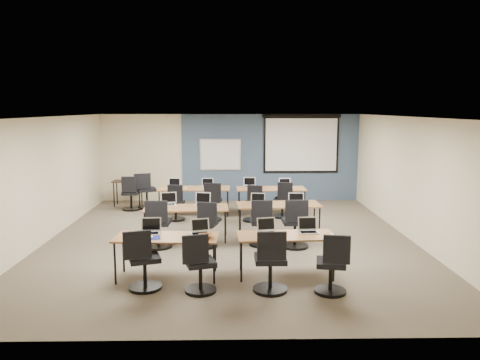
{
  "coord_description": "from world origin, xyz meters",
  "views": [
    {
      "loc": [
        0.04,
        -10.02,
        2.89
      ],
      "look_at": [
        0.23,
        0.4,
        1.28
      ],
      "focal_mm": 35.0,
      "sensor_mm": 36.0,
      "label": 1
    }
  ],
  "objects_px": {
    "task_chair_2": "(271,266)",
    "laptop_2": "(266,229)",
    "laptop_8": "(174,185)",
    "task_chair_10": "(253,206)",
    "training_table_back_left": "(194,189)",
    "spare_chair_b": "(131,196)",
    "training_table_mid_left": "(186,209)",
    "task_chair_0": "(143,265)",
    "laptop_3": "(308,229)",
    "laptop_10": "(250,184)",
    "training_table_mid_right": "(279,206)",
    "training_table_back_right": "(271,190)",
    "laptop_0": "(150,230)",
    "task_chair_5": "(206,228)",
    "task_chair_6": "(262,227)",
    "laptop_11": "(285,185)",
    "task_chair_9": "(212,205)",
    "laptop_1": "(200,230)",
    "task_chair_4": "(158,228)",
    "task_chair_7": "(295,227)",
    "task_chair_1": "(199,268)",
    "laptop_4": "(168,202)",
    "training_table_front_left": "(167,239)",
    "projector_screen": "(301,141)",
    "spare_chair_a": "(146,194)",
    "laptop_5": "(203,202)",
    "whiteboard": "(220,155)",
    "task_chair_3": "(332,269)",
    "utility_table": "(128,184)",
    "laptop_9": "(208,185)",
    "laptop_6": "(258,202)",
    "laptop_7": "(297,202)",
    "task_chair_11": "(283,203)"
  },
  "relations": [
    {
      "from": "training_table_back_left",
      "to": "task_chair_11",
      "type": "height_order",
      "value": "task_chair_11"
    },
    {
      "from": "laptop_5",
      "to": "laptop_7",
      "type": "relative_size",
      "value": 1.0
    },
    {
      "from": "laptop_0",
      "to": "task_chair_2",
      "type": "height_order",
      "value": "task_chair_2"
    },
    {
      "from": "laptop_10",
      "to": "task_chair_10",
      "type": "distance_m",
      "value": 1.11
    },
    {
      "from": "training_table_front_left",
      "to": "training_table_mid_right",
      "type": "xyz_separation_m",
      "value": [
        2.18,
        2.67,
        0.0
      ]
    },
    {
      "from": "task_chair_1",
      "to": "laptop_8",
      "type": "distance_m",
      "value": 5.78
    },
    {
      "from": "training_table_mid_left",
      "to": "task_chair_0",
      "type": "bearing_deg",
      "value": -100.37
    },
    {
      "from": "whiteboard",
      "to": "laptop_0",
      "type": "xyz_separation_m",
      "value": [
        -1.08,
        -6.51,
        -0.66
      ]
    },
    {
      "from": "laptop_2",
      "to": "utility_table",
      "type": "xyz_separation_m",
      "value": [
        -3.7,
        5.85,
        -0.14
      ]
    },
    {
      "from": "laptop_6",
      "to": "task_chair_10",
      "type": "height_order",
      "value": "laptop_6"
    },
    {
      "from": "training_table_front_left",
      "to": "projector_screen",
      "type": "bearing_deg",
      "value": 67.04
    },
    {
      "from": "laptop_8",
      "to": "task_chair_10",
      "type": "height_order",
      "value": "laptop_8"
    },
    {
      "from": "projector_screen",
      "to": "task_chair_3",
      "type": "height_order",
      "value": "projector_screen"
    },
    {
      "from": "laptop_1",
      "to": "task_chair_2",
      "type": "xyz_separation_m",
      "value": [
        1.16,
        -0.87,
        -0.36
      ]
    },
    {
      "from": "task_chair_10",
      "to": "laptop_11",
      "type": "xyz_separation_m",
      "value": [
        0.93,
        0.94,
        0.4
      ]
    },
    {
      "from": "laptop_8",
      "to": "laptop_11",
      "type": "distance_m",
      "value": 3.05
    },
    {
      "from": "laptop_10",
      "to": "task_chair_11",
      "type": "xyz_separation_m",
      "value": [
        0.86,
        -0.65,
        -0.39
      ]
    },
    {
      "from": "laptop_3",
      "to": "laptop_10",
      "type": "height_order",
      "value": "laptop_3"
    },
    {
      "from": "laptop_2",
      "to": "task_chair_9",
      "type": "relative_size",
      "value": 0.33
    },
    {
      "from": "training_table_back_left",
      "to": "task_chair_11",
      "type": "relative_size",
      "value": 2.0
    },
    {
      "from": "task_chair_2",
      "to": "laptop_2",
      "type": "bearing_deg",
      "value": 89.91
    },
    {
      "from": "laptop_9",
      "to": "spare_chair_b",
      "type": "xyz_separation_m",
      "value": [
        -2.21,
        0.39,
        -0.38
      ]
    },
    {
      "from": "training_table_mid_right",
      "to": "training_table_back_right",
      "type": "distance_m",
      "value": 2.1
    },
    {
      "from": "laptop_1",
      "to": "task_chair_2",
      "type": "relative_size",
      "value": 0.31
    },
    {
      "from": "laptop_3",
      "to": "task_chair_5",
      "type": "relative_size",
      "value": 0.34
    },
    {
      "from": "laptop_2",
      "to": "task_chair_2",
      "type": "xyz_separation_m",
      "value": [
        0.0,
        -0.89,
        -0.37
      ]
    },
    {
      "from": "training_table_front_left",
      "to": "laptop_5",
      "type": "bearing_deg",
      "value": 83.18
    },
    {
      "from": "training_table_mid_right",
      "to": "task_chair_7",
      "type": "xyz_separation_m",
      "value": [
        0.25,
        -0.99,
        -0.25
      ]
    },
    {
      "from": "laptop_0",
      "to": "task_chair_5",
      "type": "height_order",
      "value": "same"
    },
    {
      "from": "laptop_10",
      "to": "spare_chair_a",
      "type": "distance_m",
      "value": 3.06
    },
    {
      "from": "laptop_2",
      "to": "task_chair_5",
      "type": "bearing_deg",
      "value": 113.81
    },
    {
      "from": "task_chair_4",
      "to": "task_chair_7",
      "type": "distance_m",
      "value": 2.85
    },
    {
      "from": "training_table_back_right",
      "to": "task_chair_6",
      "type": "xyz_separation_m",
      "value": [
        -0.44,
        -2.94,
        -0.27
      ]
    },
    {
      "from": "projector_screen",
      "to": "training_table_back_left",
      "type": "relative_size",
      "value": 1.24
    },
    {
      "from": "projector_screen",
      "to": "task_chair_10",
      "type": "xyz_separation_m",
      "value": [
        -1.62,
        -2.7,
        -1.49
      ]
    },
    {
      "from": "training_table_back_left",
      "to": "spare_chair_a",
      "type": "distance_m",
      "value": 1.66
    },
    {
      "from": "task_chair_3",
      "to": "task_chair_5",
      "type": "height_order",
      "value": "task_chair_5"
    },
    {
      "from": "whiteboard",
      "to": "task_chair_10",
      "type": "xyz_separation_m",
      "value": [
        0.88,
        -2.72,
        -1.06
      ]
    },
    {
      "from": "training_table_front_left",
      "to": "training_table_back_right",
      "type": "xyz_separation_m",
      "value": [
        2.18,
        4.77,
        0.0
      ]
    },
    {
      "from": "task_chair_3",
      "to": "laptop_9",
      "type": "height_order",
      "value": "task_chair_3"
    },
    {
      "from": "task_chair_1",
      "to": "laptop_4",
      "type": "height_order",
      "value": "laptop_4"
    },
    {
      "from": "projector_screen",
      "to": "task_chair_4",
      "type": "bearing_deg",
      "value": -126.52
    },
    {
      "from": "training_table_back_left",
      "to": "spare_chair_b",
      "type": "height_order",
      "value": "spare_chair_b"
    },
    {
      "from": "laptop_11",
      "to": "task_chair_9",
      "type": "bearing_deg",
      "value": -151.61
    },
    {
      "from": "laptop_11",
      "to": "utility_table",
      "type": "distance_m",
      "value": 4.7
    },
    {
      "from": "laptop_5",
      "to": "spare_chair_a",
      "type": "bearing_deg",
      "value": 133.71
    },
    {
      "from": "whiteboard",
      "to": "projector_screen",
      "type": "relative_size",
      "value": 0.53
    },
    {
      "from": "laptop_1",
      "to": "laptop_2",
      "type": "relative_size",
      "value": 0.96
    },
    {
      "from": "laptop_6",
      "to": "laptop_8",
      "type": "bearing_deg",
      "value": 144.43
    },
    {
      "from": "task_chair_7",
      "to": "task_chair_2",
      "type": "bearing_deg",
      "value": -107.77
    }
  ]
}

